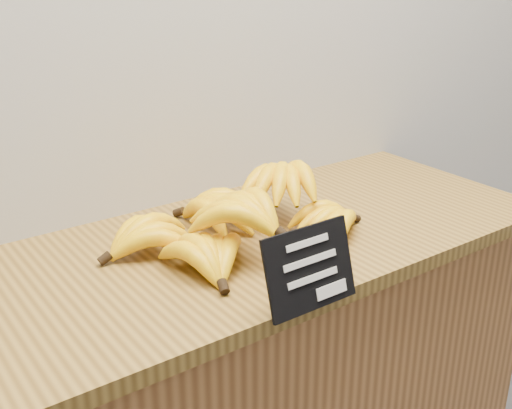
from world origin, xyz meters
The scene contains 3 objects.
counter_top centered at (0.08, 2.75, 0.92)m, with size 1.31×0.54×0.03m, color olive.
chalkboard_sign centered at (0.02, 2.48, 1.00)m, with size 0.17×0.01×0.13m, color black.
banana_pile centered at (0.06, 2.75, 0.98)m, with size 0.52×0.36×0.12m.
Camera 1 is at (-0.57, 1.80, 1.47)m, focal length 45.00 mm.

